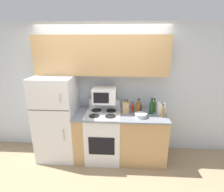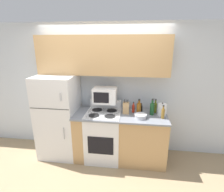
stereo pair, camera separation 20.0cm
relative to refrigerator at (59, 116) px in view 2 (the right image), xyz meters
The scene contains 16 objects.
ground_plane 1.21m from the refrigerator, 22.22° to the right, with size 12.00×12.00×0.00m, color tan.
wall_back 1.04m from the refrigerator, 24.25° to the left, with size 8.00×0.05×2.55m.
lower_cabinets 1.25m from the refrigerator, ahead, with size 1.68×0.65×0.93m.
refrigerator is the anchor object (origin of this frame).
upper_cabinets 1.44m from the refrigerator, 13.56° to the left, with size 2.41×0.30×0.70m.
stove 0.95m from the refrigerator, ahead, with size 0.63×0.63×1.10m.
microwave 1.01m from the refrigerator, ahead, with size 0.43×0.33×0.28m.
knife_block 1.32m from the refrigerator, ahead, with size 0.11×0.10×0.27m.
bowl 1.58m from the refrigerator, ahead, with size 0.21×0.21×0.07m.
bottle_whiskey 1.55m from the refrigerator, ahead, with size 0.08×0.08×0.28m.
bottle_olive_oil 1.86m from the refrigerator, ahead, with size 0.06×0.06×0.26m.
bottle_hot_sauce 1.45m from the refrigerator, ahead, with size 0.05×0.05×0.20m.
bottle_vinegar 1.96m from the refrigerator, ahead, with size 0.06×0.06×0.24m.
bottle_wine_green 1.79m from the refrigerator, ahead, with size 0.08×0.08×0.30m.
bottle_soy_sauce 1.59m from the refrigerator, ahead, with size 0.05×0.05×0.18m.
kettle 1.96m from the refrigerator, ahead, with size 0.15×0.15×0.24m.
Camera 2 is at (0.59, -2.63, 2.19)m, focal length 28.00 mm.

